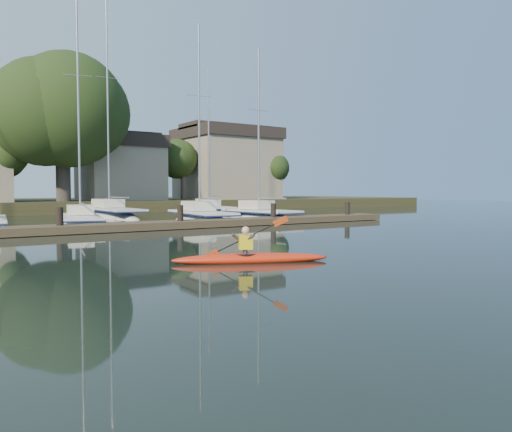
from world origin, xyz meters
TOP-DOWN VIEW (x-y plane):
  - ground at (0.00, 0.00)m, footprint 160.00×160.00m
  - kayak at (-0.78, 1.63)m, footprint 4.19×2.29m
  - dock at (0.00, 14.00)m, footprint 34.00×2.00m
  - sailboat_2 at (-0.92, 18.44)m, footprint 3.69×8.82m
  - sailboat_3 at (6.42, 18.19)m, footprint 3.14×8.68m
  - sailboat_4 at (10.67, 17.78)m, footprint 2.85×7.67m
  - sailboat_6 at (3.35, 26.55)m, footprint 2.42×10.99m
  - sailboat_7 at (11.86, 26.97)m, footprint 3.46×8.59m
  - shore at (1.61, 40.29)m, footprint 90.00×25.25m

SIDE VIEW (x-z plane):
  - sailboat_4 at x=10.67m, z-range -6.59..6.18m
  - sailboat_3 at x=6.42m, z-range -7.04..6.64m
  - sailboat_6 at x=3.35m, z-range -8.92..8.51m
  - sailboat_7 at x=11.86m, z-range -6.93..6.53m
  - sailboat_2 at x=-0.92m, z-range -7.29..6.93m
  - ground at x=0.00m, z-range 0.00..0.00m
  - kayak at x=-0.78m, z-range -0.52..0.86m
  - dock at x=0.00m, z-range -0.70..1.10m
  - shore at x=1.61m, z-range -3.15..9.60m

